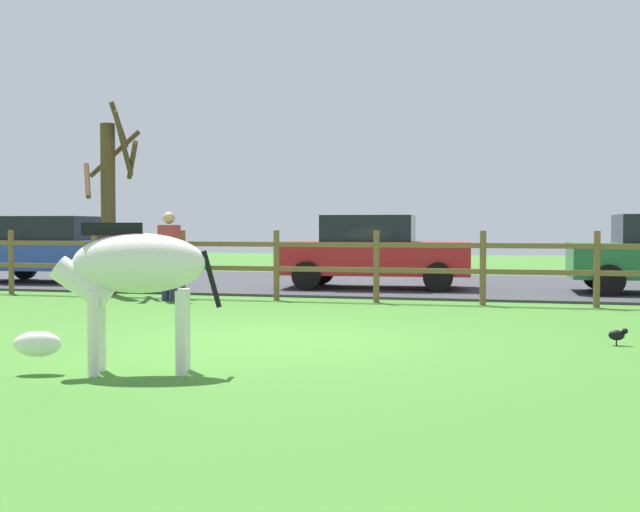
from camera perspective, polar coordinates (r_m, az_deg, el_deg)
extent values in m
plane|color=#3D7528|center=(9.92, -3.17, -5.88)|extent=(60.00, 60.00, 0.00)
cube|color=#38383D|center=(18.95, 5.40, -1.99)|extent=(28.00, 7.40, 0.05)
cylinder|color=brown|center=(17.64, -20.90, -0.39)|extent=(0.11, 0.11, 1.30)
cylinder|color=brown|center=(16.61, -15.59, -0.47)|extent=(0.11, 0.11, 1.30)
cylinder|color=brown|center=(15.75, -9.64, -0.56)|extent=(0.11, 0.11, 1.30)
cylinder|color=brown|center=(15.08, -3.08, -0.66)|extent=(0.11, 0.11, 1.30)
cylinder|color=brown|center=(14.62, 3.99, -0.74)|extent=(0.11, 0.11, 1.30)
cylinder|color=brown|center=(14.40, 11.39, -0.82)|extent=(0.11, 0.11, 1.30)
cylinder|color=brown|center=(14.42, 18.90, -0.89)|extent=(0.11, 0.11, 1.30)
cube|color=brown|center=(14.83, 0.40, -0.95)|extent=(20.76, 0.06, 0.09)
cube|color=brown|center=(14.81, 0.40, 0.81)|extent=(20.76, 0.06, 0.09)
cylinder|color=#513A23|center=(16.80, -14.67, 3.19)|extent=(0.29, 0.29, 3.43)
cylinder|color=#513A23|center=(16.80, -16.05, 5.13)|extent=(0.55, 0.78, 0.76)
cylinder|color=#513A23|center=(16.77, -13.97, 8.97)|extent=(0.15, 0.61, 0.88)
cylinder|color=#513A23|center=(17.35, -14.24, 6.98)|extent=(1.08, 0.35, 0.99)
cylinder|color=#513A23|center=(16.72, -13.69, 7.69)|extent=(0.12, 0.76, 1.25)
cylinder|color=#513A23|center=(16.90, -13.07, 6.58)|extent=(0.67, 0.89, 0.72)
ellipsoid|color=white|center=(7.75, -12.59, -0.50)|extent=(1.33, 0.83, 0.56)
cylinder|color=white|center=(7.75, -15.66, -5.30)|extent=(0.11, 0.11, 0.78)
cylinder|color=white|center=(8.02, -15.21, -5.04)|extent=(0.11, 0.11, 0.78)
cylinder|color=white|center=(7.61, -9.75, -5.38)|extent=(0.11, 0.11, 0.78)
cylinder|color=white|center=(7.89, -9.50, -5.12)|extent=(0.11, 0.11, 0.78)
cylinder|color=white|center=(7.87, -16.37, -1.86)|extent=(0.63, 0.40, 0.51)
ellipsoid|color=white|center=(8.03, -19.25, -5.86)|extent=(0.48, 0.32, 0.24)
cube|color=black|center=(7.79, -14.42, 1.85)|extent=(0.55, 0.20, 0.12)
cylinder|color=black|center=(7.67, -7.64, -1.62)|extent=(0.20, 0.10, 0.54)
cylinder|color=black|center=(10.02, 20.12, -5.75)|extent=(0.01, 0.01, 0.06)
cylinder|color=black|center=(9.98, 20.14, -5.78)|extent=(0.01, 0.01, 0.06)
ellipsoid|color=black|center=(9.99, 20.14, -5.25)|extent=(0.18, 0.10, 0.12)
sphere|color=black|center=(9.99, 20.66, -4.97)|extent=(0.07, 0.07, 0.07)
cylinder|color=black|center=(17.97, 18.93, -1.28)|extent=(0.61, 0.21, 0.60)
cylinder|color=black|center=(16.29, 19.67, -1.63)|extent=(0.61, 0.21, 0.60)
cube|color=#2D4CAD|center=(20.17, -17.95, 0.09)|extent=(4.12, 2.01, 0.70)
cube|color=black|center=(20.23, -18.34, 1.87)|extent=(2.02, 1.71, 0.56)
cylinder|color=black|center=(20.37, -13.45, -0.84)|extent=(0.61, 0.23, 0.60)
cylinder|color=black|center=(18.82, -15.51, -1.09)|extent=(0.61, 0.23, 0.60)
cylinder|color=black|center=(21.58, -20.05, -0.74)|extent=(0.61, 0.23, 0.60)
cube|color=red|center=(17.39, 3.95, -0.13)|extent=(4.12, 2.00, 0.70)
cube|color=black|center=(17.39, 3.46, 1.95)|extent=(2.01, 1.70, 0.56)
cylinder|color=black|center=(18.16, 8.47, -1.15)|extent=(0.61, 0.23, 0.60)
cylinder|color=black|center=(16.46, 8.30, -1.49)|extent=(0.61, 0.23, 0.60)
cylinder|color=black|center=(18.43, 0.05, -1.08)|extent=(0.61, 0.23, 0.60)
cylinder|color=black|center=(16.77, -0.96, -1.40)|extent=(0.61, 0.23, 0.60)
cylinder|color=#232847|center=(15.20, -10.82, -1.58)|extent=(0.14, 0.14, 0.82)
cylinder|color=#232847|center=(15.09, -10.28, -1.60)|extent=(0.14, 0.14, 0.82)
cube|color=#B7333D|center=(15.12, -10.57, 1.06)|extent=(0.40, 0.29, 0.58)
sphere|color=tan|center=(15.11, -10.58, 2.65)|extent=(0.22, 0.22, 0.22)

